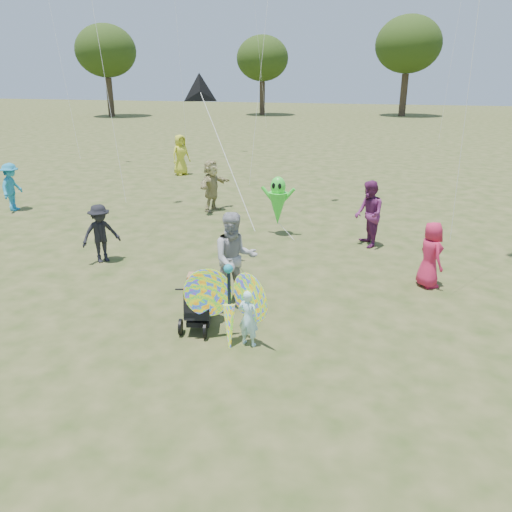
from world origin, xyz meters
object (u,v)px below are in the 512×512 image
(adult_man, at_px, (235,259))
(crowd_e, at_px, (369,214))
(crowd_d, at_px, (212,186))
(jogging_stroller, at_px, (200,297))
(butterfly_kite, at_px, (229,305))
(crowd_i, at_px, (12,187))
(child_girl, at_px, (248,318))
(crowd_g, at_px, (181,155))
(alien_kite, at_px, (278,203))
(crowd_a, at_px, (431,255))
(crowd_b, at_px, (101,234))

(adult_man, xyz_separation_m, crowd_e, (2.35, 4.51, -0.06))
(crowd_d, xyz_separation_m, crowd_e, (5.48, -2.41, 0.02))
(jogging_stroller, relative_size, butterfly_kite, 0.64)
(crowd_e, distance_m, crowd_i, 12.17)
(crowd_d, relative_size, crowd_e, 0.98)
(child_girl, relative_size, crowd_d, 0.59)
(crowd_g, bearing_deg, jogging_stroller, -121.75)
(alien_kite, bearing_deg, crowd_a, -33.96)
(adult_man, height_order, crowd_i, adult_man)
(adult_man, height_order, crowd_a, adult_man)
(crowd_e, bearing_deg, crowd_i, -114.85)
(crowd_b, distance_m, butterfly_kite, 5.34)
(alien_kite, bearing_deg, crowd_i, 178.68)
(child_girl, xyz_separation_m, crowd_a, (3.10, 3.61, 0.22))
(child_girl, xyz_separation_m, alien_kite, (-1.05, 6.41, 0.45))
(crowd_b, xyz_separation_m, jogging_stroller, (3.71, -2.56, -0.13))
(crowd_i, bearing_deg, alien_kite, -103.21)
(adult_man, relative_size, alien_kite, 1.11)
(adult_man, xyz_separation_m, crowd_g, (-6.93, 12.79, -0.03))
(crowd_e, bearing_deg, crowd_d, -136.04)
(crowd_e, distance_m, butterfly_kite, 6.40)
(crowd_g, bearing_deg, crowd_i, -167.60)
(crowd_d, relative_size, jogging_stroller, 1.59)
(child_girl, distance_m, adult_man, 1.81)
(child_girl, bearing_deg, adult_man, -53.26)
(crowd_d, relative_size, crowd_i, 1.08)
(crowd_d, bearing_deg, crowd_g, 45.81)
(crowd_a, distance_m, crowd_i, 14.01)
(crowd_b, xyz_separation_m, butterfly_kite, (4.42, -2.99, -0.02))
(alien_kite, bearing_deg, jogging_stroller, -90.08)
(crowd_d, height_order, jogging_stroller, crowd_d)
(jogging_stroller, bearing_deg, crowd_d, 94.61)
(adult_man, xyz_separation_m, butterfly_kite, (0.42, -1.59, -0.24))
(crowd_i, height_order, alien_kite, alien_kite)
(crowd_a, distance_m, crowd_b, 7.89)
(child_girl, bearing_deg, crowd_b, -21.16)
(adult_man, distance_m, crowd_g, 14.55)
(butterfly_kite, bearing_deg, adult_man, 104.89)
(crowd_g, xyz_separation_m, jogging_stroller, (6.64, -13.96, -0.32))
(child_girl, bearing_deg, alien_kite, -69.94)
(crowd_b, distance_m, crowd_e, 7.07)
(crowd_i, relative_size, butterfly_kite, 0.95)
(adult_man, distance_m, crowd_d, 7.60)
(jogging_stroller, bearing_deg, crowd_e, 50.31)
(jogging_stroller, height_order, butterfly_kite, butterfly_kite)
(crowd_d, bearing_deg, child_girl, -142.37)
(crowd_b, bearing_deg, alien_kite, -7.54)
(crowd_a, height_order, crowd_d, crowd_d)
(crowd_g, bearing_deg, adult_man, -118.74)
(butterfly_kite, bearing_deg, crowd_g, 117.08)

